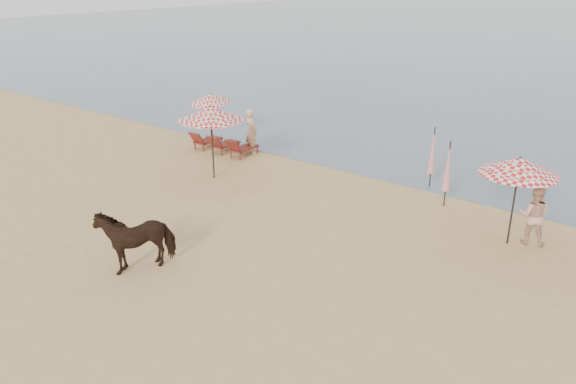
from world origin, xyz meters
name	(u,v)px	position (x,y,z in m)	size (l,w,h in m)	color
ground	(144,309)	(0.00, 0.00, 0.00)	(120.00, 120.00, 0.00)	tan
lounger_cluster_left	(222,143)	(-6.34, 8.99, 0.37)	(2.50, 1.55, 0.53)	maroon
umbrella_open_left_a	(211,114)	(-4.56, 6.71, 2.26)	(2.21, 2.21, 2.52)	black
umbrella_open_left_b	(209,98)	(-7.90, 9.93, 1.80)	(1.63, 1.66, 2.08)	black
umbrella_open_right	(519,166)	(5.11, 7.84, 2.14)	(1.95, 1.95, 2.38)	black
umbrella_closed_left	(433,151)	(1.72, 10.44, 1.26)	(0.25, 0.25, 2.04)	black
umbrella_closed_right	(448,167)	(2.75, 9.22, 1.26)	(0.25, 0.25, 2.05)	black
cow	(136,237)	(-1.62, 1.16, 0.76)	(0.82, 1.79, 1.51)	black
beachgoer_left	(251,131)	(-5.40, 9.64, 0.89)	(0.65, 0.42, 1.77)	tan
beachgoer_right_a	(534,215)	(5.56, 8.19, 0.80)	(0.77, 0.60, 1.59)	#D9A487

